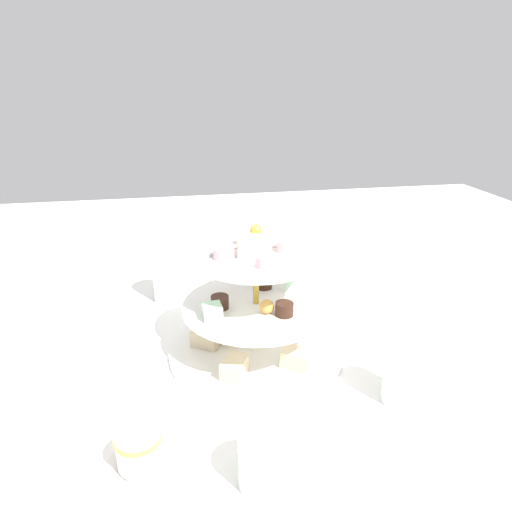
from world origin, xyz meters
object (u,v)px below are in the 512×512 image
object	(u,v)px
tiered_serving_stand	(256,316)
butter_knife_left	(345,288)
teacup_with_saucer	(140,452)
water_glass_tall_right	(168,273)
water_glass_short_left	(264,461)
butter_knife_right	(56,381)
water_glass_mid_back	(404,372)

from	to	relation	value
tiered_serving_stand	butter_knife_left	bearing A→B (deg)	-138.73
teacup_with_saucer	tiered_serving_stand	bearing A→B (deg)	-129.56
water_glass_tall_right	water_glass_short_left	size ratio (longest dim) A/B	1.89
tiered_serving_stand	butter_knife_right	xyz separation A→B (m)	(0.33, 0.03, -0.07)
water_glass_short_left	teacup_with_saucer	xyz separation A→B (m)	(0.15, -0.05, -0.01)
tiered_serving_stand	water_glass_tall_right	size ratio (longest dim) A/B	2.47
tiered_serving_stand	water_glass_tall_right	xyz separation A→B (m)	(0.15, -0.24, -0.01)
water_glass_short_left	butter_knife_left	xyz separation A→B (m)	(-0.29, -0.50, -0.03)
water_glass_short_left	water_glass_mid_back	world-z (taller)	water_glass_mid_back
water_glass_short_left	butter_knife_right	world-z (taller)	water_glass_short_left
tiered_serving_stand	butter_knife_right	size ratio (longest dim) A/B	1.81
water_glass_tall_right	butter_knife_right	size ratio (longest dim) A/B	0.73
water_glass_tall_right	butter_knife_left	size ratio (longest dim) A/B	0.73
tiered_serving_stand	water_glass_mid_back	bearing A→B (deg)	138.81
water_glass_tall_right	water_glass_short_left	world-z (taller)	water_glass_tall_right
butter_knife_left	water_glass_mid_back	world-z (taller)	water_glass_mid_back
water_glass_tall_right	teacup_with_saucer	world-z (taller)	water_glass_tall_right
tiered_serving_stand	water_glass_short_left	bearing A→B (deg)	81.51
water_glass_mid_back	water_glass_short_left	bearing A→B (deg)	25.57
water_glass_short_left	butter_knife_left	distance (m)	0.58
water_glass_short_left	butter_knife_right	distance (m)	0.39
water_glass_tall_right	teacup_with_saucer	distance (m)	0.48
teacup_with_saucer	water_glass_short_left	bearing A→B (deg)	160.92
water_glass_mid_back	tiered_serving_stand	bearing A→B (deg)	-41.19
butter_knife_right	water_glass_mid_back	distance (m)	0.55
butter_knife_left	teacup_with_saucer	bearing A→B (deg)	101.53
butter_knife_left	butter_knife_right	distance (m)	0.64
water_glass_mid_back	teacup_with_saucer	bearing A→B (deg)	9.08
tiered_serving_stand	teacup_with_saucer	world-z (taller)	tiered_serving_stand
water_glass_mid_back	butter_knife_left	bearing A→B (deg)	-98.59
butter_knife_left	butter_knife_right	bearing A→B (deg)	78.87
water_glass_tall_right	water_glass_short_left	xyz separation A→B (m)	(-0.11, 0.52, -0.03)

